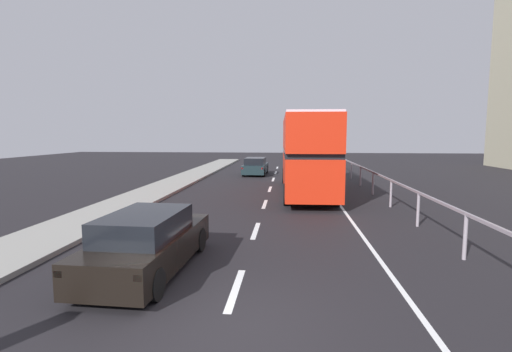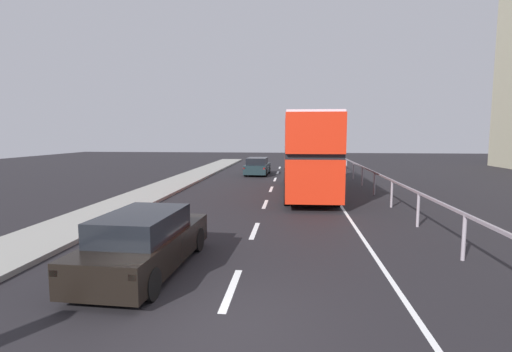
{
  "view_description": "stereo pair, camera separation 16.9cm",
  "coord_description": "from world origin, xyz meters",
  "views": [
    {
      "loc": [
        1.07,
        -5.97,
        3.2
      ],
      "look_at": [
        -0.25,
        9.13,
        1.51
      ],
      "focal_mm": 26.2,
      "sensor_mm": 36.0,
      "label": 1
    },
    {
      "loc": [
        1.24,
        -5.95,
        3.2
      ],
      "look_at": [
        -0.25,
        9.13,
        1.51
      ],
      "focal_mm": 26.2,
      "sensor_mm": 36.0,
      "label": 2
    }
  ],
  "objects": [
    {
      "name": "ground_plane",
      "position": [
        0.0,
        0.0,
        -0.05
      ],
      "size": [
        74.36,
        120.0,
        0.1
      ],
      "primitive_type": "cube",
      "color": "black"
    },
    {
      "name": "lane_paint_markings",
      "position": [
        2.1,
        8.83,
        0.0
      ],
      "size": [
        3.57,
        46.0,
        0.01
      ],
      "color": "silver",
      "rests_on": "ground"
    },
    {
      "name": "bridge_side_railing",
      "position": [
        5.59,
        9.0,
        0.98
      ],
      "size": [
        0.1,
        42.0,
        1.23
      ],
      "color": "gray",
      "rests_on": "ground"
    },
    {
      "name": "double_decker_bus_red",
      "position": [
        2.03,
        14.55,
        2.25
      ],
      "size": [
        2.7,
        10.82,
        4.2
      ],
      "rotation": [
        0.0,
        0.0,
        0.02
      ],
      "color": "red",
      "rests_on": "ground"
    },
    {
      "name": "hatchback_car_near",
      "position": [
        -2.18,
        2.28,
        0.69
      ],
      "size": [
        1.89,
        4.57,
        1.43
      ],
      "rotation": [
        0.0,
        0.0,
        -0.04
      ],
      "color": "black",
      "rests_on": "ground"
    },
    {
      "name": "sedan_car_ahead",
      "position": [
        -1.54,
        23.46,
        0.66
      ],
      "size": [
        1.86,
        4.06,
        1.37
      ],
      "rotation": [
        0.0,
        0.0,
        -0.03
      ],
      "color": "#17272C",
      "rests_on": "ground"
    }
  ]
}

